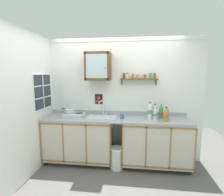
{
  "coord_description": "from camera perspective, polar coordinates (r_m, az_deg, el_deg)",
  "views": [
    {
      "loc": [
        0.31,
        -2.87,
        1.75
      ],
      "look_at": [
        -0.08,
        0.41,
        1.3
      ],
      "focal_mm": 27.3,
      "sensor_mm": 36.0,
      "label": 1
    }
  ],
  "objects": [
    {
      "name": "back_wall",
      "position": [
        3.54,
        1.74,
        -0.35
      ],
      "size": [
        3.42,
        0.07,
        2.48
      ],
      "color": "white",
      "rests_on": "ground"
    },
    {
      "name": "lower_cabinet_run_right",
      "position": [
        3.46,
        14.44,
        -14.51
      ],
      "size": [
        1.26,
        0.59,
        0.89
      ],
      "color": "black",
      "rests_on": "ground"
    },
    {
      "name": "floor",
      "position": [
        3.38,
        0.63,
        -23.4
      ],
      "size": [
        5.82,
        5.82,
        0.0
      ],
      "primitive_type": "plane",
      "color": "#565451",
      "rests_on": "ground"
    },
    {
      "name": "saucepan",
      "position": [
        3.49,
        -13.96,
        -4.1
      ],
      "size": [
        0.31,
        0.21,
        0.08
      ],
      "color": "silver",
      "rests_on": "hot_plate_stove"
    },
    {
      "name": "bottle_water_clear_0",
      "position": [
        3.24,
        14.27,
        -5.23
      ],
      "size": [
        0.07,
        0.07,
        0.24
      ],
      "color": "silver",
      "rests_on": "countertop"
    },
    {
      "name": "bottle_soda_green_3",
      "position": [
        3.39,
        16.08,
        -4.6
      ],
      "size": [
        0.08,
        0.08,
        0.27
      ],
      "color": "#4CB266",
      "rests_on": "countertop"
    },
    {
      "name": "mug",
      "position": [
        3.26,
        3.4,
        -6.13
      ],
      "size": [
        0.08,
        0.12,
        0.09
      ],
      "color": "#3F6699",
      "rests_on": "countertop"
    },
    {
      "name": "lower_cabinet_run",
      "position": [
        3.59,
        -10.84,
        -13.59
      ],
      "size": [
        1.34,
        0.59,
        0.89
      ],
      "color": "black",
      "rests_on": "ground"
    },
    {
      "name": "spice_shelf",
      "position": [
        3.4,
        8.96,
        6.6
      ],
      "size": [
        0.74,
        0.14,
        0.23
      ],
      "color": "brown"
    },
    {
      "name": "hot_plate_stove",
      "position": [
        3.46,
        -12.53,
        -5.59
      ],
      "size": [
        0.4,
        0.31,
        0.08
      ],
      "color": "silver",
      "rests_on": "countertop"
    },
    {
      "name": "bottle_detergent_teal_5",
      "position": [
        3.32,
        17.81,
        -5.12
      ],
      "size": [
        0.07,
        0.07,
        0.24
      ],
      "color": "teal",
      "rests_on": "countertop"
    },
    {
      "name": "bottle_juice_amber_2",
      "position": [
        3.19,
        17.56,
        -5.41
      ],
      "size": [
        0.08,
        0.08,
        0.26
      ],
      "color": "gold",
      "rests_on": "countertop"
    },
    {
      "name": "trash_bin",
      "position": [
        3.37,
        1.57,
        -19.39
      ],
      "size": [
        0.27,
        0.27,
        0.41
      ],
      "color": "silver",
      "rests_on": "ground"
    },
    {
      "name": "window",
      "position": [
        3.54,
        -22.19,
        2.03
      ],
      "size": [
        0.03,
        0.63,
        0.68
      ],
      "color": "#262D38"
    },
    {
      "name": "bottle_opaque_white_1",
      "position": [
        3.26,
        12.56,
        -4.38
      ],
      "size": [
        0.08,
        0.08,
        0.32
      ],
      "color": "white",
      "rests_on": "countertop"
    },
    {
      "name": "countertop",
      "position": [
        3.3,
        1.22,
        -7.0
      ],
      "size": [
        2.78,
        0.61,
        0.03
      ],
      "primitive_type": "cube",
      "color": "#9EA3A8",
      "rests_on": "lower_cabinet_run"
    },
    {
      "name": "backsplash",
      "position": [
        3.56,
        1.67,
        -4.99
      ],
      "size": [
        2.78,
        0.02,
        0.08
      ],
      "primitive_type": "cube",
      "color": "#9EA3A8",
      "rests_on": "countertop"
    },
    {
      "name": "sink",
      "position": [
        3.37,
        -3.36,
        -6.91
      ],
      "size": [
        0.56,
        0.42,
        0.46
      ],
      "color": "silver",
      "rests_on": "countertop"
    },
    {
      "name": "bottle_water_blue_4",
      "position": [
        3.34,
        14.18,
        -4.49
      ],
      "size": [
        0.08,
        0.08,
        0.28
      ],
      "color": "#8CB7E0",
      "rests_on": "countertop"
    },
    {
      "name": "side_wall_left",
      "position": [
        3.15,
        -26.94,
        -2.39
      ],
      "size": [
        0.05,
        3.39,
        2.48
      ],
      "primitive_type": "cube",
      "color": "white",
      "rests_on": "ground"
    },
    {
      "name": "warning_sign",
      "position": [
        3.56,
        -4.46,
        -0.4
      ],
      "size": [
        0.16,
        0.01,
        0.21
      ],
      "color": "black"
    },
    {
      "name": "wall_cabinet",
      "position": [
        3.37,
        -4.65,
        10.5
      ],
      "size": [
        0.48,
        0.35,
        0.54
      ],
      "color": "brown"
    }
  ]
}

